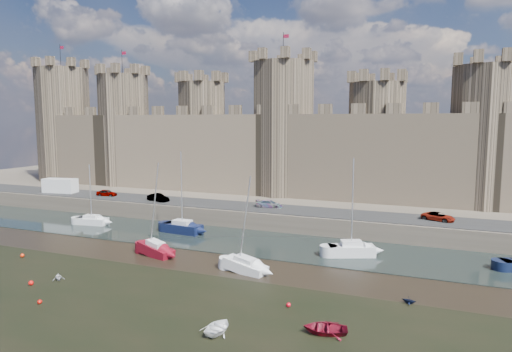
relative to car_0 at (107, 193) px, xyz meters
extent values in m
plane|color=black|center=(25.01, -33.74, -3.09)|extent=(160.00, 160.00, 0.00)
cube|color=black|center=(25.01, -39.74, -3.09)|extent=(70.00, 34.00, 0.01)
cube|color=black|center=(25.01, -9.74, -3.05)|extent=(160.00, 12.00, 0.08)
cube|color=#4C443A|center=(25.01, 26.26, -1.84)|extent=(160.00, 60.00, 2.50)
cube|color=black|center=(25.01, 0.26, -0.54)|extent=(160.00, 7.00, 0.10)
cube|color=#42382B|center=(25.01, 14.26, 6.41)|extent=(100.00, 9.00, 14.00)
cylinder|color=#42382B|center=(-22.99, 14.26, 11.41)|extent=(11.00, 11.00, 24.00)
cylinder|color=black|center=(-22.99, 14.26, 25.91)|extent=(0.10, 0.10, 5.00)
cube|color=maroon|center=(-22.49, 14.26, 27.71)|extent=(1.00, 0.03, 0.60)
cylinder|color=#42382B|center=(-6.99, 14.26, 10.41)|extent=(10.00, 10.00, 22.00)
cylinder|color=black|center=(-6.99, 14.26, 23.91)|extent=(0.10, 0.10, 5.00)
cube|color=maroon|center=(-6.49, 14.26, 25.71)|extent=(1.00, 0.03, 0.60)
cylinder|color=#42382B|center=(11.01, 14.26, 9.41)|extent=(9.00, 9.00, 20.00)
cylinder|color=#42382B|center=(27.01, 14.26, 10.91)|extent=(11.00, 11.00, 23.00)
cylinder|color=black|center=(27.01, 14.26, 24.91)|extent=(0.10, 0.10, 5.00)
cube|color=maroon|center=(27.51, 14.26, 26.71)|extent=(1.00, 0.03, 0.60)
cylinder|color=#42382B|center=(43.01, 14.26, 8.91)|extent=(9.00, 9.00, 19.00)
cylinder|color=#42382B|center=(59.01, 14.26, 9.91)|extent=(10.00, 10.00, 21.00)
imported|color=gray|center=(0.00, 0.00, 0.00)|extent=(3.65, 1.91, 1.18)
imported|color=gray|center=(11.19, -1.10, 0.06)|extent=(4.17, 2.32, 1.30)
imported|color=gray|center=(29.53, 0.85, -0.02)|extent=(4.13, 2.12, 1.15)
imported|color=gray|center=(53.01, 0.57, -0.02)|extent=(4.53, 3.18, 1.15)
cube|color=silver|center=(-10.17, -0.24, 0.70)|extent=(6.23, 3.32, 2.58)
cube|color=silver|center=(5.16, -9.58, -2.52)|extent=(5.00, 2.50, 0.98)
cube|color=silver|center=(5.16, -9.58, -1.81)|extent=(2.29, 1.58, 0.44)
cylinder|color=silver|center=(5.16, -9.58, 1.96)|extent=(0.14, 0.14, 7.99)
cube|color=black|center=(20.36, -8.92, -2.40)|extent=(5.78, 2.67, 1.22)
cube|color=silver|center=(20.36, -8.92, -1.51)|extent=(2.62, 1.74, 0.56)
cylinder|color=silver|center=(20.36, -8.92, 3.22)|extent=(0.14, 0.14, 10.02)
cube|color=silver|center=(43.95, -11.00, -2.40)|extent=(5.59, 3.90, 1.22)
cube|color=silver|center=(43.95, -11.00, -1.51)|extent=(2.69, 2.21, 0.56)
cylinder|color=silver|center=(43.95, -11.00, 3.22)|extent=(0.14, 0.14, 10.02)
cube|color=maroon|center=(22.99, -19.12, -2.50)|extent=(4.94, 2.95, 1.18)
cube|color=silver|center=(22.99, -19.12, -1.64)|extent=(2.32, 1.76, 0.54)
cylinder|color=silver|center=(22.99, -19.12, 2.91)|extent=(0.14, 0.14, 9.65)
cube|color=white|center=(34.83, -20.50, -2.54)|extent=(4.93, 2.71, 1.10)
cube|color=silver|center=(34.83, -20.50, -1.75)|extent=(2.28, 1.66, 0.50)
cylinder|color=silver|center=(34.83, -20.50, 2.48)|extent=(0.14, 0.14, 8.96)
imported|color=white|center=(38.29, -33.48, -2.79)|extent=(2.13, 2.95, 0.61)
imported|color=silver|center=(18.90, -29.58, -2.74)|extent=(1.75, 1.71, 0.70)
imported|color=maroon|center=(45.67, -30.83, -2.76)|extent=(3.73, 3.10, 0.67)
imported|color=black|center=(51.00, -22.77, -2.79)|extent=(1.16, 1.01, 0.60)
sphere|color=#F70D0B|center=(17.55, -31.60, -2.86)|extent=(0.46, 0.46, 0.46)
sphere|color=#F62F0A|center=(9.34, -25.44, -2.87)|extent=(0.45, 0.45, 0.45)
sphere|color=red|center=(41.71, -27.27, -2.90)|extent=(0.39, 0.39, 0.39)
sphere|color=red|center=(21.89, -34.60, -2.90)|extent=(0.38, 0.38, 0.38)
camera|label=1|loc=(52.88, -62.08, 12.44)|focal=32.00mm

